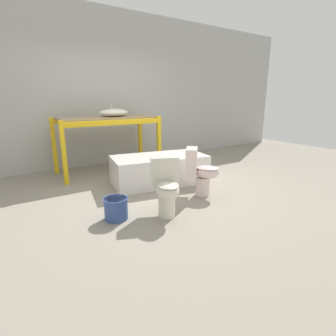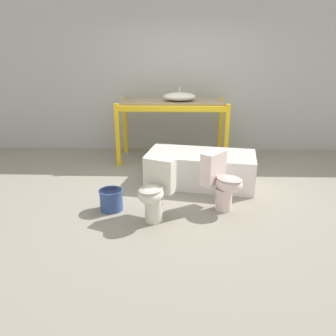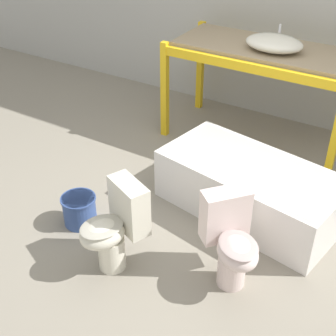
{
  "view_description": "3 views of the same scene",
  "coord_description": "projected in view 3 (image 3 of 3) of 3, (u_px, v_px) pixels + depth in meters",
  "views": [
    {
      "loc": [
        -1.99,
        -3.48,
        1.41
      ],
      "look_at": [
        -0.04,
        -0.5,
        0.46
      ],
      "focal_mm": 28.0,
      "sensor_mm": 36.0,
      "label": 1
    },
    {
      "loc": [
        -0.12,
        -4.39,
        1.85
      ],
      "look_at": [
        -0.22,
        -0.58,
        0.51
      ],
      "focal_mm": 35.0,
      "sensor_mm": 36.0,
      "label": 2
    },
    {
      "loc": [
        1.34,
        -2.98,
        2.64
      ],
      "look_at": [
        -0.18,
        -0.48,
        0.69
      ],
      "focal_mm": 50.0,
      "sensor_mm": 36.0,
      "label": 3
    }
  ],
  "objects": [
    {
      "name": "ground_plane",
      "position": [
        214.0,
        213.0,
        4.16
      ],
      "size": [
        12.0,
        12.0,
        0.0
      ],
      "primitive_type": "plane",
      "color": "gray"
    },
    {
      "name": "shelving_rack",
      "position": [
        263.0,
        61.0,
        4.73
      ],
      "size": [
        1.9,
        0.89,
        1.07
      ],
      "color": "yellow",
      "rests_on": "ground_plane"
    },
    {
      "name": "sink_basin",
      "position": [
        274.0,
        43.0,
        4.49
      ],
      "size": [
        0.56,
        0.41,
        0.23
      ],
      "color": "silver",
      "rests_on": "shelving_rack"
    },
    {
      "name": "bathtub_main",
      "position": [
        250.0,
        185.0,
        4.04
      ],
      "size": [
        1.67,
        1.03,
        0.48
      ],
      "rotation": [
        0.0,
        0.0,
        -0.18
      ],
      "color": "white",
      "rests_on": "ground_plane"
    },
    {
      "name": "toilet_near",
      "position": [
        115.0,
        226.0,
        3.44
      ],
      "size": [
        0.48,
        0.57,
        0.71
      ],
      "rotation": [
        0.0,
        0.0,
        -0.41
      ],
      "color": "silver",
      "rests_on": "ground_plane"
    },
    {
      "name": "toilet_far",
      "position": [
        231.0,
        240.0,
        3.31
      ],
      "size": [
        0.57,
        0.55,
        0.71
      ],
      "rotation": [
        0.0,
        0.0,
        0.86
      ],
      "color": "silver",
      "rests_on": "ground_plane"
    },
    {
      "name": "bucket_white",
      "position": [
        79.0,
        209.0,
        3.97
      ],
      "size": [
        0.3,
        0.3,
        0.26
      ],
      "color": "#334C8C",
      "rests_on": "ground_plane"
    }
  ]
}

